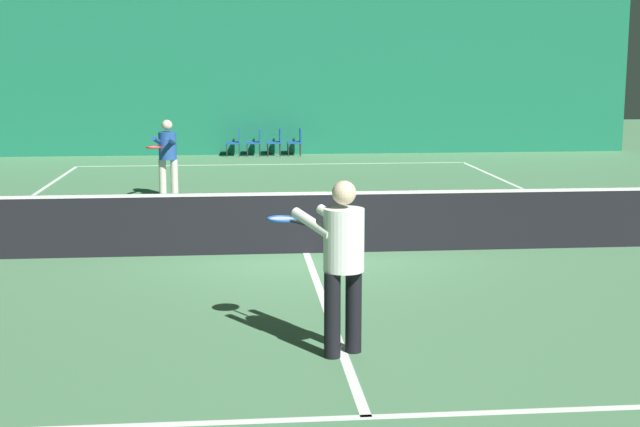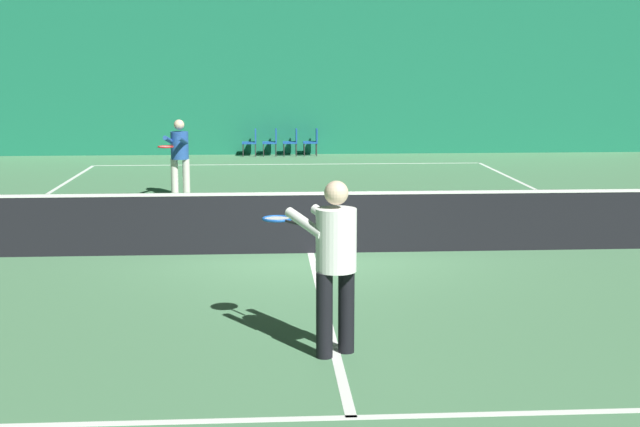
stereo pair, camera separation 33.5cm
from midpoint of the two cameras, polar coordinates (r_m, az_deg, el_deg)
The scene contains 13 objects.
ground_plane at distance 13.65m, azimuth -1.59°, elevation -2.55°, with size 60.00×60.00×0.00m, color #4C7F56.
backdrop_curtain at distance 28.06m, azimuth -3.61°, elevation 8.88°, with size 23.00×0.12×4.99m.
court_line_baseline_far at distance 25.39m, azimuth -3.35°, elevation 3.16°, with size 11.00×0.10×0.00m.
court_line_service_far at distance 19.94m, azimuth -2.80°, elevation 1.36°, with size 8.25×0.10×0.00m.
court_line_service_near at distance 7.55m, azimuth 1.68°, elevation -12.90°, with size 8.25×0.10×0.00m.
court_line_centre at distance 13.65m, azimuth -1.59°, elevation -2.55°, with size 0.10×12.80×0.00m.
tennis_net at distance 13.55m, azimuth -1.60°, elevation -0.44°, with size 12.00×0.10×1.07m.
player_near at distance 8.80m, azimuth 0.24°, elevation -2.61°, with size 1.07×1.36×1.76m.
player_far at distance 19.41m, azimuth -10.24°, elevation 3.86°, with size 0.61×1.39×1.67m.
courtside_chair_0 at distance 27.60m, azimuth -5.78°, elevation 4.66°, with size 0.44×0.44×0.84m.
courtside_chair_1 at distance 27.60m, azimuth -4.47°, elevation 4.68°, with size 0.44×0.44×0.84m.
courtside_chair_2 at distance 27.62m, azimuth -3.16°, elevation 4.70°, with size 0.44×0.44×0.84m.
courtside_chair_3 at distance 27.65m, azimuth -1.86°, elevation 4.71°, with size 0.44×0.44×0.84m.
Camera 1 is at (-1.03, -13.30, 2.91)m, focal length 50.00 mm.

